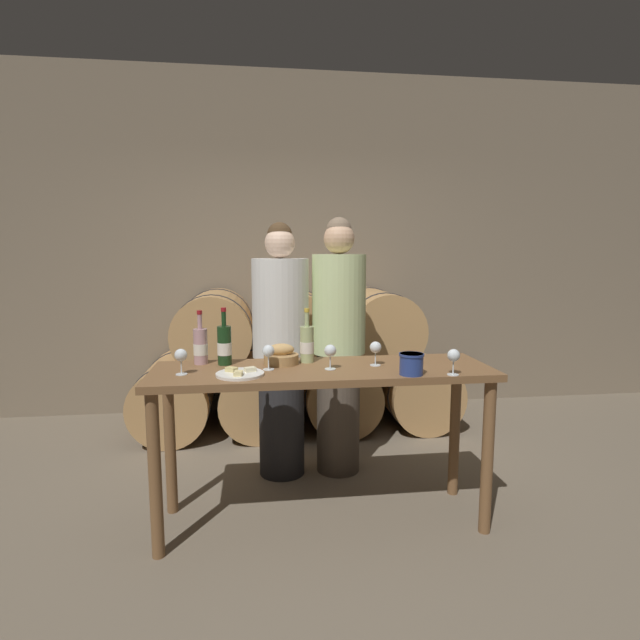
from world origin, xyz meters
name	(u,v)px	position (x,y,z in m)	size (l,w,h in m)	color
ground_plane	(323,521)	(0.00, 0.00, 0.00)	(10.00, 10.00, 0.00)	#726654
stone_wall_back	(292,245)	(0.00, 2.23, 1.60)	(10.00, 0.12, 3.20)	#7F705B
barrel_stack	(298,364)	(0.00, 1.63, 0.56)	(2.76, 0.95, 1.21)	tan
tasting_table	(323,391)	(0.00, 0.00, 0.77)	(1.86, 0.57, 0.90)	brown
person_left	(281,350)	(-0.19, 0.67, 0.87)	(0.38, 0.38, 1.73)	#232326
person_right	(339,345)	(0.20, 0.67, 0.90)	(0.37, 0.37, 1.77)	#4C4238
wine_bottle_red	(224,345)	(-0.54, 0.15, 1.01)	(0.08, 0.08, 0.32)	#193819
wine_bottle_white	(307,344)	(-0.07, 0.15, 1.01)	(0.08, 0.08, 0.31)	#ADBC7F
wine_bottle_rose	(201,346)	(-0.67, 0.19, 1.01)	(0.08, 0.08, 0.31)	#BC8E93
blue_crock	(411,363)	(0.43, -0.21, 0.96)	(0.13, 0.13, 0.11)	navy
bread_basket	(281,356)	(-0.22, 0.12, 0.95)	(0.20, 0.20, 0.12)	#A87F4C
cheese_plate	(240,374)	(-0.45, -0.11, 0.91)	(0.25, 0.25, 0.04)	white
wine_glass_far_left	(181,356)	(-0.75, -0.06, 1.00)	(0.07, 0.07, 0.14)	white
wine_glass_left	(268,352)	(-0.30, -0.01, 1.00)	(0.07, 0.07, 0.14)	white
wine_glass_center	(330,352)	(0.04, -0.04, 1.00)	(0.07, 0.07, 0.14)	white
wine_glass_right	(376,348)	(0.30, 0.02, 1.00)	(0.07, 0.07, 0.14)	white
wine_glass_far_right	(454,356)	(0.65, -0.25, 1.00)	(0.07, 0.07, 0.14)	white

